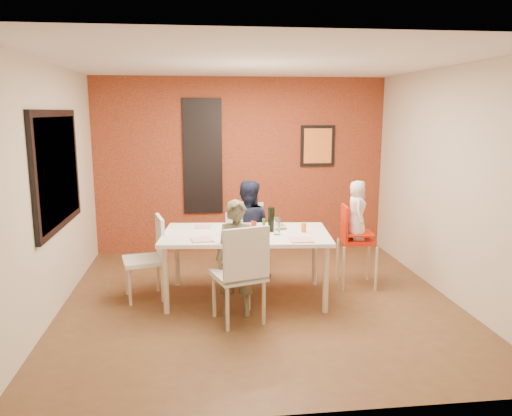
{
  "coord_description": "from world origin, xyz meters",
  "views": [
    {
      "loc": [
        -0.68,
        -5.49,
        2.18
      ],
      "look_at": [
        0.0,
        0.3,
        1.05
      ],
      "focal_mm": 35.0,
      "sensor_mm": 36.0,
      "label": 1
    }
  ],
  "objects": [
    {
      "name": "salad_bowl_a",
      "position": [
        0.0,
        0.01,
        0.82
      ],
      "size": [
        0.26,
        0.26,
        0.05
      ],
      "primitive_type": "imported",
      "rotation": [
        0.0,
        0.0,
        -0.32
      ],
      "color": "white",
      "rests_on": "dining_table"
    },
    {
      "name": "wine_glass_b",
      "position": [
        0.2,
        -0.01,
        0.9
      ],
      "size": [
        0.07,
        0.07,
        0.21
      ],
      "primitive_type": "cylinder",
      "color": "white",
      "rests_on": "dining_table"
    },
    {
      "name": "wine_bottle",
      "position": [
        0.16,
        0.14,
        0.94
      ],
      "size": [
        0.08,
        0.08,
        0.29
      ],
      "primitive_type": "cylinder",
      "color": "black",
      "rests_on": "dining_table"
    },
    {
      "name": "chair_far",
      "position": [
        -0.04,
        1.08,
        0.53
      ],
      "size": [
        0.51,
        0.51,
        0.96
      ],
      "rotation": [
        0.0,
        0.0,
        -0.18
      ],
      "color": "white",
      "rests_on": "ground"
    },
    {
      "name": "wall_back",
      "position": [
        0.0,
        2.25,
        1.35
      ],
      "size": [
        4.5,
        0.02,
        2.7
      ],
      "primitive_type": "cube",
      "color": "beige",
      "rests_on": "ground"
    },
    {
      "name": "child_near",
      "position": [
        -0.28,
        -0.37,
        0.63
      ],
      "size": [
        0.5,
        0.37,
        1.27
      ],
      "primitive_type": "imported",
      "rotation": [
        0.0,
        0.0,
        -0.16
      ],
      "color": "brown",
      "rests_on": "ground"
    },
    {
      "name": "picture_window_pane",
      "position": [
        -2.21,
        0.2,
        1.55
      ],
      "size": [
        0.02,
        1.55,
        1.15
      ],
      "primitive_type": "cube",
      "color": "black",
      "rests_on": "wall_left"
    },
    {
      "name": "ceiling",
      "position": [
        0.0,
        0.0,
        2.7
      ],
      "size": [
        4.5,
        4.5,
        0.02
      ],
      "primitive_type": "cube",
      "color": "white",
      "rests_on": "wall_back"
    },
    {
      "name": "toddler",
      "position": [
        1.27,
        0.38,
        0.98
      ],
      "size": [
        0.3,
        0.4,
        0.74
      ],
      "primitive_type": "imported",
      "rotation": [
        0.0,
        0.0,
        1.38
      ],
      "color": "silver",
      "rests_on": "high_chair"
    },
    {
      "name": "child_far",
      "position": [
        -0.05,
        0.84,
        0.66
      ],
      "size": [
        0.73,
        0.62,
        1.31
      ],
      "primitive_type": "imported",
      "rotation": [
        0.0,
        0.0,
        2.93
      ],
      "color": "black",
      "rests_on": "ground"
    },
    {
      "name": "wall_left",
      "position": [
        -2.25,
        0.0,
        1.35
      ],
      "size": [
        0.02,
        4.5,
        2.7
      ],
      "primitive_type": "cube",
      "color": "beige",
      "rests_on": "ground"
    },
    {
      "name": "condiment_green",
      "position": [
        0.08,
        0.15,
        0.87
      ],
      "size": [
        0.04,
        0.04,
        0.15
      ],
      "primitive_type": "cylinder",
      "color": "#347828",
      "rests_on": "dining_table"
    },
    {
      "name": "plate_near_right",
      "position": [
        0.43,
        -0.31,
        0.8
      ],
      "size": [
        0.25,
        0.25,
        0.01
      ],
      "primitive_type": "cube",
      "rotation": [
        0.0,
        0.0,
        -0.04
      ],
      "color": "white",
      "rests_on": "dining_table"
    },
    {
      "name": "chair_near",
      "position": [
        -0.26,
        -0.62,
        0.59
      ],
      "size": [
        0.61,
        0.61,
        1.06
      ],
      "rotation": [
        0.0,
        0.0,
        3.44
      ],
      "color": "silver",
      "rests_on": "ground"
    },
    {
      "name": "chair_left",
      "position": [
        -1.25,
        0.27,
        0.55
      ],
      "size": [
        0.54,
        0.54,
        0.98
      ],
      "rotation": [
        0.0,
        0.0,
        4.93
      ],
      "color": "white",
      "rests_on": "ground"
    },
    {
      "name": "high_chair",
      "position": [
        1.24,
        0.39,
        0.62
      ],
      "size": [
        0.48,
        0.48,
        1.04
      ],
      "rotation": [
        0.0,
        0.0,
        1.47
      ],
      "color": "red",
      "rests_on": "ground"
    },
    {
      "name": "paper_towel_roll",
      "position": [
        -0.32,
        0.08,
        0.92
      ],
      "size": [
        0.11,
        0.11,
        0.24
      ],
      "primitive_type": "cylinder",
      "color": "white",
      "rests_on": "dining_table"
    },
    {
      "name": "dining_table",
      "position": [
        -0.14,
        0.11,
        0.73
      ],
      "size": [
        2.01,
        1.25,
        0.8
      ],
      "rotation": [
        0.0,
        0.0,
        -0.1
      ],
      "color": "white",
      "rests_on": "ground"
    },
    {
      "name": "condiment_red",
      "position": [
        -0.03,
        0.12,
        0.86
      ],
      "size": [
        0.03,
        0.03,
        0.13
      ],
      "primitive_type": "cylinder",
      "color": "red",
      "rests_on": "dining_table"
    },
    {
      "name": "ground",
      "position": [
        0.0,
        0.0,
        0.0
      ],
      "size": [
        4.5,
        4.5,
        0.0
      ],
      "primitive_type": "plane",
      "color": "brown",
      "rests_on": "ground"
    },
    {
      "name": "art_print_frame",
      "position": [
        1.2,
        2.21,
        1.65
      ],
      "size": [
        0.54,
        0.03,
        0.64
      ],
      "primitive_type": "cube",
      "color": "black",
      "rests_on": "wall_back"
    },
    {
      "name": "wine_glass_a",
      "position": [
        -0.24,
        -0.13,
        0.91
      ],
      "size": [
        0.08,
        0.08,
        0.22
      ],
      "primitive_type": "cylinder",
      "color": "silver",
      "rests_on": "dining_table"
    },
    {
      "name": "plate_near_left",
      "position": [
        -0.65,
        -0.17,
        0.8
      ],
      "size": [
        0.27,
        0.27,
        0.01
      ],
      "primitive_type": "cube",
      "rotation": [
        0.0,
        0.0,
        0.16
      ],
      "color": "white",
      "rests_on": "dining_table"
    },
    {
      "name": "wall_front",
      "position": [
        0.0,
        -2.25,
        1.35
      ],
      "size": [
        4.5,
        0.02,
        2.7
      ],
      "primitive_type": "cube",
      "color": "beige",
      "rests_on": "ground"
    },
    {
      "name": "plate_far_left",
      "position": [
        -0.63,
        0.46,
        0.8
      ],
      "size": [
        0.22,
        0.22,
        0.01
      ],
      "primitive_type": "cube",
      "rotation": [
        0.0,
        0.0,
        -0.11
      ],
      "color": "white",
      "rests_on": "dining_table"
    },
    {
      "name": "wall_right",
      "position": [
        2.25,
        0.0,
        1.35
      ],
      "size": [
        0.02,
        4.5,
        2.7
      ],
      "primitive_type": "cube",
      "color": "beige",
      "rests_on": "ground"
    },
    {
      "name": "salad_bowl_b",
      "position": [
        0.28,
        0.28,
        0.82
      ],
      "size": [
        0.2,
        0.2,
        0.05
      ],
      "primitive_type": "imported",
      "rotation": [
        0.0,
        0.0,
        -0.05
      ],
      "color": "white",
      "rests_on": "dining_table"
    },
    {
      "name": "art_print_canvas",
      "position": [
        1.2,
        2.19,
        1.65
      ],
      "size": [
        0.44,
        0.01,
        0.54
      ],
      "primitive_type": "cube",
      "color": "#F89937",
      "rests_on": "wall_back"
    },
    {
      "name": "condiment_brown",
      "position": [
        -0.06,
        0.16,
        0.86
      ],
      "size": [
        0.03,
        0.03,
        0.13
      ],
      "primitive_type": "cylinder",
      "color": "brown",
      "rests_on": "dining_table"
    },
    {
      "name": "plate_far_mid",
      "position": [
        -0.05,
        0.47,
        0.8
      ],
      "size": [
        0.28,
        0.28,
        0.01
      ],
      "primitive_type": "cube",
      "rotation": [
        0.0,
        0.0,
        0.41
      ],
      "color": "white",
      "rests_on": "dining_table"
    },
    {
      "name": "brick_accent_wall",
      "position": [
        0.0,
        2.23,
        1.35
      ],
      "size": [
        4.5,
        0.02,
        2.7
      ],
      "primitive_type": "cube",
      "color": "maroon",
      "rests_on": "ground"
    },
    {
      "name": "sippy_cup",
      "position": [
        0.53,
        0.06,
        0.85
      ],
      "size": [
        0.06,
        0.06,
        0.1
      ],
      "primitive_type": "cylinder",
      "color": "orange",
      "rests_on": "dining_table"
    },
    {
      "name": "picture_window_frame",
      "position": [
        -2.22,
        0.2,
        1.55
      ],
      "size": [
        0.05,
        1.7,
        1.3
      ],
      "primitive_type": "cube",
      "color": "black",
      "rests_on": "wall_left"
    },
    {
      "name": "glassblock_strip",
      "position": [
        -0.6,
        2.21,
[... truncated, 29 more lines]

